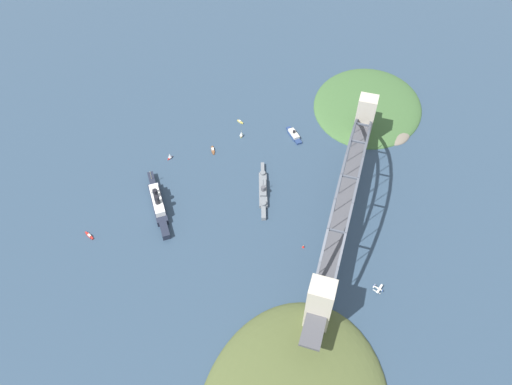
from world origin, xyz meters
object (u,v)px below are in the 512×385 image
small_boat_4 (213,150)px  seaplane_taxiing_near_bridge (378,289)px  small_boat_2 (170,156)px  harbor_arch_bridge (346,196)px  ocean_liner (158,202)px  small_boat_3 (89,236)px  small_boat_0 (241,134)px  small_boat_1 (240,122)px  naval_cruiser (263,190)px  channel_marker_buoy (303,247)px  harbor_ferry_steamer (294,135)px

small_boat_4 → seaplane_taxiing_near_bridge: bearing=-121.5°
small_boat_2 → seaplane_taxiing_near_bridge: bearing=-112.0°
seaplane_taxiing_near_bridge → harbor_arch_bridge: bearing=32.9°
ocean_liner → small_boat_3: ocean_liner is taller
small_boat_0 → small_boat_1: (22.03, 8.89, -2.75)m
naval_cruiser → small_boat_3: size_ratio=6.40×
small_boat_4 → small_boat_3: bearing=154.7°
naval_cruiser → small_boat_2: (15.96, 103.26, 0.41)m
small_boat_2 → small_boat_4: small_boat_2 is taller
harbor_arch_bridge → ocean_liner: 168.81m
channel_marker_buoy → harbor_ferry_steamer: bearing=17.5°
ocean_liner → small_boat_4: bearing=-13.7°
small_boat_1 → small_boat_4: (-51.69, 12.15, -0.02)m
naval_cruiser → small_boat_4: naval_cruiser is taller
ocean_liner → small_boat_2: bearing=15.0°
small_boat_1 → small_boat_4: small_boat_1 is taller
small_boat_0 → small_boat_4: bearing=144.6°
naval_cruiser → small_boat_4: bearing=59.3°
small_boat_2 → naval_cruiser: bearing=-98.8°
small_boat_3 → small_boat_2: bearing=-13.2°
harbor_ferry_steamer → naval_cruiser: bearing=174.6°
ocean_liner → channel_marker_buoy: bearing=-92.0°
small_boat_4 → naval_cruiser: bearing=-120.7°
harbor_ferry_steamer → small_boat_1: bearing=85.6°
harbor_ferry_steamer → small_boat_0: 55.80m
small_boat_1 → small_boat_2: size_ratio=1.17×
small_boat_2 → small_boat_0: bearing=-47.9°
harbor_arch_bridge → naval_cruiser: (9.71, 76.25, -27.93)m
seaplane_taxiing_near_bridge → small_boat_2: (89.34, 220.65, 1.16)m
small_boat_3 → small_boat_4: bearing=-25.3°
naval_cruiser → small_boat_2: naval_cruiser is taller
ocean_liner → naval_cruiser: size_ratio=1.01×
naval_cruiser → small_boat_3: naval_cruiser is taller
seaplane_taxiing_near_bridge → channel_marker_buoy: seaplane_taxiing_near_bridge is taller
naval_cruiser → small_boat_0: 82.14m
naval_cruiser → channel_marker_buoy: (-50.72, -51.31, -1.67)m
small_boat_0 → channel_marker_buoy: bearing=-141.2°
naval_cruiser → small_boat_0: naval_cruiser is taller
small_boat_2 → small_boat_3: size_ratio=0.65×
seaplane_taxiing_near_bridge → small_boat_0: (142.17, 162.25, 1.50)m
harbor_arch_bridge → ocean_liner: harbor_arch_bridge is taller
harbor_arch_bridge → small_boat_2: bearing=81.9°
small_boat_4 → channel_marker_buoy: bearing=-127.5°
seaplane_taxiing_near_bridge → channel_marker_buoy: size_ratio=3.40×
naval_cruiser → seaplane_taxiing_near_bridge: (-73.37, -117.39, -0.74)m
ocean_liner → small_boat_4: size_ratio=5.76×
small_boat_1 → small_boat_2: (-74.87, 49.51, 2.41)m
ocean_liner → naval_cruiser: (45.89, -86.70, -2.68)m
naval_cruiser → harbor_ferry_steamer: 86.48m
ocean_liner → harbor_arch_bridge: bearing=-77.5°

